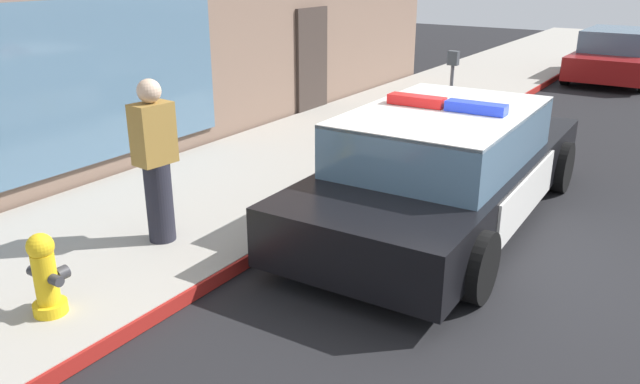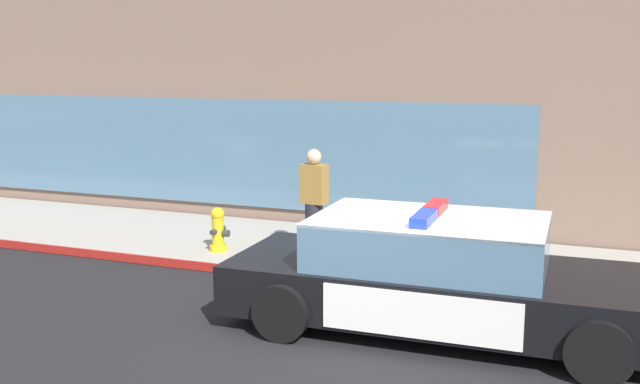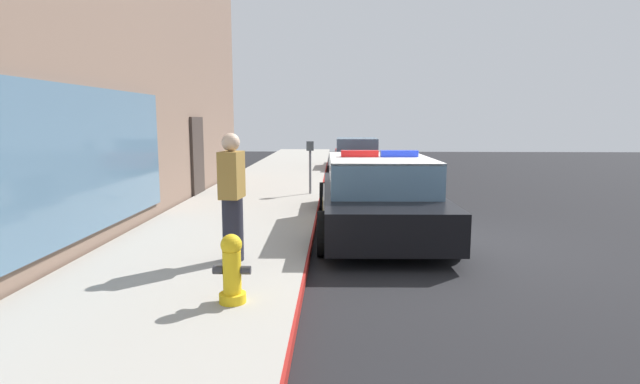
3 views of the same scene
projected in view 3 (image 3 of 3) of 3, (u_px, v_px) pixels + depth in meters
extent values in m
plane|color=black|center=(438.00, 246.00, 8.04)|extent=(48.00, 48.00, 0.00)
cube|color=#A39E93|center=(216.00, 240.00, 8.14)|extent=(48.00, 3.13, 0.15)
cube|color=maroon|center=(312.00, 241.00, 8.09)|extent=(28.80, 0.04, 0.14)
cube|color=#382D28|center=(197.00, 158.00, 12.71)|extent=(1.00, 0.08, 2.10)
cube|color=black|center=(377.00, 204.00, 9.12)|extent=(5.23, 2.05, 0.60)
cube|color=silver|center=(369.00, 183.00, 10.74)|extent=(1.81, 1.93, 0.05)
cube|color=silver|center=(390.00, 214.00, 7.30)|extent=(1.49, 1.93, 0.05)
cube|color=silver|center=(324.00, 205.00, 9.03)|extent=(2.18, 0.08, 0.51)
cube|color=silver|center=(432.00, 205.00, 9.01)|extent=(2.18, 0.08, 0.51)
cube|color=yellow|center=(323.00, 205.00, 9.03)|extent=(0.22, 0.02, 0.26)
cube|color=slate|center=(379.00, 174.00, 8.83)|extent=(2.74, 1.80, 0.60)
cube|color=silver|center=(379.00, 158.00, 8.79)|extent=(2.74, 1.80, 0.04)
cube|color=red|center=(360.00, 153.00, 8.78)|extent=(0.21, 0.66, 0.11)
cube|color=blue|center=(399.00, 153.00, 8.78)|extent=(0.21, 0.66, 0.11)
cylinder|color=black|center=(325.00, 198.00, 10.85)|extent=(0.68, 0.24, 0.68)
cylinder|color=black|center=(413.00, 198.00, 10.83)|extent=(0.68, 0.24, 0.68)
cylinder|color=black|center=(324.00, 233.00, 7.46)|extent=(0.68, 0.24, 0.68)
cylinder|color=black|center=(453.00, 234.00, 7.44)|extent=(0.68, 0.24, 0.68)
cylinder|color=gold|center=(233.00, 298.00, 5.16)|extent=(0.28, 0.28, 0.10)
cylinder|color=gold|center=(232.00, 272.00, 5.12)|extent=(0.19, 0.19, 0.45)
sphere|color=gold|center=(231.00, 245.00, 5.08)|extent=(0.22, 0.22, 0.22)
cylinder|color=#333338|center=(231.00, 237.00, 5.07)|extent=(0.06, 0.06, 0.05)
cylinder|color=#333338|center=(246.00, 270.00, 5.11)|extent=(0.09, 0.10, 0.09)
cylinder|color=#333338|center=(218.00, 270.00, 5.12)|extent=(0.09, 0.10, 0.09)
cylinder|color=#333338|center=(235.00, 269.00, 5.27)|extent=(0.10, 0.12, 0.12)
cube|color=maroon|center=(357.00, 158.00, 20.24)|extent=(4.23, 1.83, 0.56)
cube|color=slate|center=(357.00, 145.00, 20.16)|extent=(2.20, 1.63, 0.56)
cylinder|color=black|center=(335.00, 159.00, 21.67)|extent=(0.64, 0.21, 0.64)
cylinder|color=black|center=(376.00, 159.00, 21.60)|extent=(0.64, 0.21, 0.64)
cylinder|color=black|center=(334.00, 165.00, 18.93)|extent=(0.64, 0.21, 0.64)
cylinder|color=black|center=(381.00, 165.00, 18.85)|extent=(0.64, 0.21, 0.64)
cylinder|color=#23232D|center=(233.00, 229.00, 6.67)|extent=(0.28, 0.28, 0.85)
cube|color=olive|center=(232.00, 175.00, 6.56)|extent=(0.42, 0.30, 0.62)
sphere|color=beige|center=(231.00, 142.00, 6.50)|extent=(0.24, 0.24, 0.24)
cylinder|color=slate|center=(310.00, 172.00, 12.70)|extent=(0.06, 0.06, 1.10)
cube|color=#474C51|center=(310.00, 146.00, 12.60)|extent=(0.12, 0.18, 0.24)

